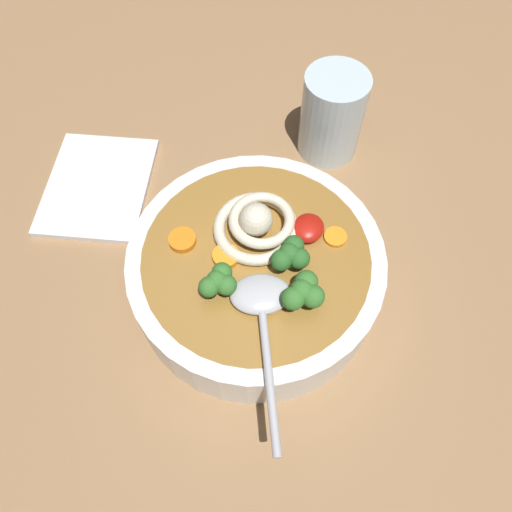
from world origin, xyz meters
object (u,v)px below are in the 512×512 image
at_px(noodle_pile, 257,224).
at_px(soup_spoon, 262,307).
at_px(soup_bowl, 256,271).
at_px(drinking_glass, 332,115).
at_px(folded_napkin, 98,186).

bearing_deg(noodle_pile, soup_spoon, -151.46).
relative_size(soup_bowl, soup_spoon, 1.65).
distance_m(soup_bowl, drinking_glass, 0.23).
bearing_deg(folded_napkin, soup_bowl, -98.51).
relative_size(soup_bowl, noodle_pile, 2.72).
bearing_deg(folded_napkin, drinking_glass, -50.70).
xyz_separation_m(noodle_pile, drinking_glass, (0.20, -0.01, -0.02)).
bearing_deg(soup_bowl, drinking_glass, 1.55).
height_order(soup_bowl, folded_napkin, soup_bowl).
height_order(soup_spoon, drinking_glass, drinking_glass).
distance_m(noodle_pile, soup_spoon, 0.09).
distance_m(drinking_glass, folded_napkin, 0.31).
distance_m(soup_spoon, drinking_glass, 0.29).
xyz_separation_m(soup_spoon, drinking_glass, (0.28, 0.04, -0.02)).
bearing_deg(drinking_glass, soup_spoon, -172.35).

